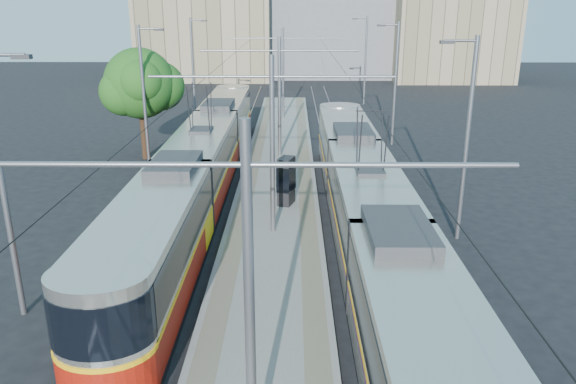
{
  "coord_description": "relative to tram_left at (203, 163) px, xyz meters",
  "views": [
    {
      "loc": [
        0.79,
        -13.14,
        9.1
      ],
      "look_at": [
        0.6,
        9.09,
        1.6
      ],
      "focal_mm": 35.0,
      "sensor_mm": 36.0,
      "label": 1
    }
  ],
  "objects": [
    {
      "name": "rails",
      "position": [
        3.6,
        3.79,
        -1.69
      ],
      "size": [
        8.71,
        70.0,
        0.03
      ],
      "color": "gray",
      "rests_on": "ground"
    },
    {
      "name": "building_centre",
      "position": [
        9.6,
        50.79,
        5.73
      ],
      "size": [
        18.36,
        14.28,
        14.85
      ],
      "color": "slate",
      "rests_on": "ground"
    },
    {
      "name": "catenary",
      "position": [
        3.6,
        0.94,
        2.82
      ],
      "size": [
        9.2,
        70.0,
        7.0
      ],
      "color": "slate",
      "rests_on": "platform"
    },
    {
      "name": "shelter",
      "position": [
        4.09,
        -1.97,
        -0.25
      ],
      "size": [
        0.89,
        1.14,
        2.2
      ],
      "rotation": [
        0.0,
        0.0,
        -0.32
      ],
      "color": "black",
      "rests_on": "platform"
    },
    {
      "name": "tram_left",
      "position": [
        0.0,
        0.0,
        0.0
      ],
      "size": [
        2.43,
        32.06,
        5.5
      ],
      "color": "black",
      "rests_on": "ground"
    },
    {
      "name": "tactile_strip_left",
      "position": [
        2.15,
        3.79,
        -1.4
      ],
      "size": [
        0.7,
        50.0,
        0.01
      ],
      "primitive_type": "cube",
      "color": "gray",
      "rests_on": "platform"
    },
    {
      "name": "tram_right",
      "position": [
        7.2,
        -6.75,
        0.15
      ],
      "size": [
        2.43,
        29.58,
        5.5
      ],
      "color": "black",
      "rests_on": "ground"
    },
    {
      "name": "building_right",
      "position": [
        23.6,
        44.79,
        4.86
      ],
      "size": [
        14.28,
        10.2,
        13.11
      ],
      "color": "tan",
      "rests_on": "ground"
    },
    {
      "name": "platform",
      "position": [
        3.6,
        3.79,
        -1.56
      ],
      "size": [
        4.0,
        50.0,
        0.3
      ],
      "primitive_type": "cube",
      "color": "gray",
      "rests_on": "ground"
    },
    {
      "name": "tree",
      "position": [
        -4.42,
        7.23,
        2.81
      ],
      "size": [
        4.59,
        4.25,
        6.67
      ],
      "color": "#382314",
      "rests_on": "ground"
    },
    {
      "name": "tactile_strip_right",
      "position": [
        5.05,
        3.79,
        -1.4
      ],
      "size": [
        0.7,
        50.0,
        0.01
      ],
      "primitive_type": "cube",
      "color": "gray",
      "rests_on": "platform"
    },
    {
      "name": "ground",
      "position": [
        3.6,
        -13.21,
        -1.71
      ],
      "size": [
        160.0,
        160.0,
        0.0
      ],
      "primitive_type": "plane",
      "color": "black",
      "rests_on": "ground"
    },
    {
      "name": "street_lamps",
      "position": [
        3.6,
        7.79,
        2.48
      ],
      "size": [
        15.18,
        38.22,
        8.0
      ],
      "color": "slate",
      "rests_on": "ground"
    },
    {
      "name": "building_left",
      "position": [
        -6.4,
        46.79,
        5.19
      ],
      "size": [
        16.32,
        12.24,
        13.77
      ],
      "color": "tan",
      "rests_on": "ground"
    }
  ]
}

